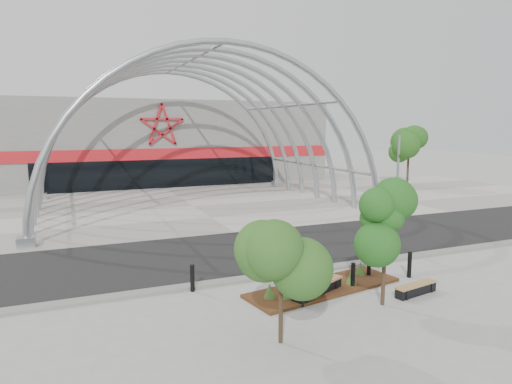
% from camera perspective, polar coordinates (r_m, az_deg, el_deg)
% --- Properties ---
extents(ground, '(140.00, 140.00, 0.00)m').
position_cam_1_polar(ground, '(18.18, 4.91, -9.84)').
color(ground, gray).
rests_on(ground, ground).
extents(road, '(140.00, 7.00, 0.02)m').
position_cam_1_polar(road, '(21.21, 0.52, -7.12)').
color(road, black).
rests_on(road, ground).
extents(forecourt, '(60.00, 17.00, 0.04)m').
position_cam_1_polar(forecourt, '(32.33, -7.85, -1.80)').
color(forecourt, gray).
rests_on(forecourt, ground).
extents(kerb, '(60.00, 0.50, 0.12)m').
position_cam_1_polar(kerb, '(17.95, 5.29, -9.89)').
color(kerb, slate).
rests_on(kerb, ground).
extents(arena_building, '(34.00, 15.24, 8.00)m').
position_cam_1_polar(arena_building, '(49.44, -13.29, 6.18)').
color(arena_building, slate).
rests_on(arena_building, ground).
extents(vault_canopy, '(20.80, 15.80, 20.36)m').
position_cam_1_polar(vault_canopy, '(32.33, -7.85, -1.80)').
color(vault_canopy, '#9EA5A9').
rests_on(vault_canopy, ground).
extents(planting_bed, '(5.96, 2.73, 0.61)m').
position_cam_1_polar(planting_bed, '(16.36, 8.20, -11.46)').
color(planting_bed, '#371D0C').
rests_on(planting_bed, ground).
extents(signal_pole, '(0.20, 0.72, 5.08)m').
position_cam_1_polar(signal_pole, '(28.47, 17.28, 1.90)').
color(signal_pole, gray).
rests_on(signal_pole, ground).
extents(street_tree_0, '(1.60, 1.60, 3.64)m').
position_cam_1_polar(street_tree_0, '(11.72, 3.18, -6.74)').
color(street_tree_0, black).
rests_on(street_tree_0, ground).
extents(street_tree_1, '(1.56, 1.56, 3.70)m').
position_cam_1_polar(street_tree_1, '(14.72, 15.92, -3.77)').
color(street_tree_1, '#2F2117').
rests_on(street_tree_1, ground).
extents(bench_0, '(2.29, 1.41, 0.48)m').
position_cam_1_polar(bench_0, '(15.67, 7.70, -12.01)').
color(bench_0, black).
rests_on(bench_0, ground).
extents(bench_1, '(1.81, 0.70, 0.37)m').
position_cam_1_polar(bench_1, '(16.62, 19.35, -11.41)').
color(bench_1, black).
rests_on(bench_1, ground).
extents(bollard_0, '(0.15, 0.15, 0.94)m').
position_cam_1_polar(bollard_0, '(16.06, -7.96, -10.61)').
color(bollard_0, black).
rests_on(bollard_0, ground).
extents(bollard_1, '(0.16, 0.16, 0.98)m').
position_cam_1_polar(bollard_1, '(16.74, 4.70, -9.70)').
color(bollard_1, black).
rests_on(bollard_1, ground).
extents(bollard_2, '(0.15, 0.15, 0.93)m').
position_cam_1_polar(bollard_2, '(16.52, 12.02, -10.21)').
color(bollard_2, black).
rests_on(bollard_2, ground).
extents(bollard_3, '(0.15, 0.15, 0.91)m').
position_cam_1_polar(bollard_3, '(17.77, 13.94, -8.95)').
color(bollard_3, black).
rests_on(bollard_3, ground).
extents(bollard_4, '(0.16, 0.16, 0.98)m').
position_cam_1_polar(bollard_4, '(18.22, 18.64, -8.60)').
color(bollard_4, black).
rests_on(bollard_4, ground).
extents(bg_tree_1, '(2.70, 2.70, 5.91)m').
position_cam_1_polar(bg_tree_1, '(44.20, 18.60, 6.07)').
color(bg_tree_1, '#312214').
rests_on(bg_tree_1, ground).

